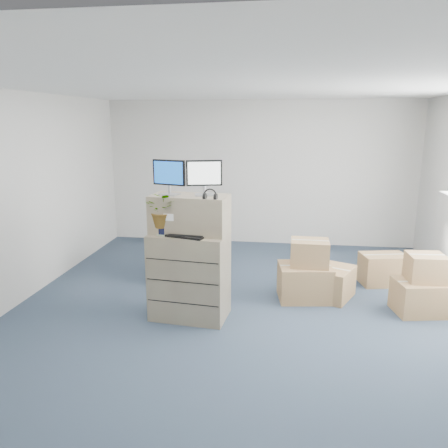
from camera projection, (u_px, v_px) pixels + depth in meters
The scene contains 16 objects.
ground at pixel (240, 317), 5.49m from camera, with size 7.00×7.00×0.00m, color #222E3E.
wall_back at pixel (260, 173), 8.55m from camera, with size 6.00×0.02×2.80m, color beige.
filing_cabinet_lower at pixel (190, 276), 5.41m from camera, with size 0.93×0.57×1.08m, color gray.
filing_cabinet_upper at pixel (190, 214), 5.28m from camera, with size 0.93×0.46×0.46m, color gray.
monitor_left at pixel (169, 175), 5.19m from camera, with size 0.42×0.22×0.42m.
monitor_right at pixel (204, 176), 5.15m from camera, with size 0.42×0.21×0.42m.
headphones at pixel (210, 195), 4.97m from camera, with size 0.16×0.16×0.02m, color black.
keyboard at pixel (186, 236), 5.13m from camera, with size 0.46×0.19×0.02m, color black.
mouse at pixel (213, 236), 5.09m from camera, with size 0.09×0.06×0.03m, color silver.
water_bottle at pixel (198, 222), 5.26m from camera, with size 0.08×0.08×0.29m, color #989AA0.
phone_dock at pixel (188, 228), 5.35m from camera, with size 0.07×0.06×0.14m.
external_drive at pixel (217, 230), 5.31m from camera, with size 0.22×0.17×0.07m, color black.
tissue_box at pixel (216, 224), 5.28m from camera, with size 0.22×0.11×0.08m, color #3F9ED7.
potted_plant at pixel (163, 215), 5.20m from camera, with size 0.49×0.52×0.42m.
office_chair at pixel (182, 251), 6.91m from camera, with size 0.77×0.72×0.80m, color #56565A.
cardboard_boxes at pixel (352, 278), 6.01m from camera, with size 2.15×1.56×0.84m.
Camera 1 is at (0.51, -5.05, 2.42)m, focal length 35.00 mm.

